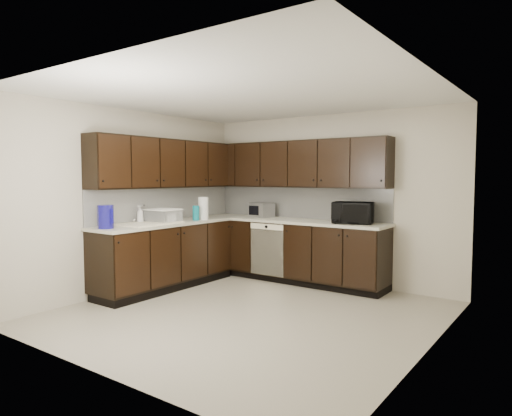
{
  "coord_description": "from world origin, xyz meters",
  "views": [
    {
      "loc": [
        3.09,
        -4.16,
        1.59
      ],
      "look_at": [
        -0.32,
        0.6,
        1.18
      ],
      "focal_mm": 32.0,
      "sensor_mm": 36.0,
      "label": 1
    }
  ],
  "objects_px": {
    "storage_bin": "(162,216)",
    "microwave": "(353,213)",
    "sink": "(149,228)",
    "blue_pitcher": "(106,217)",
    "toaster_oven": "(261,210)"
  },
  "relations": [
    {
      "from": "toaster_oven",
      "to": "blue_pitcher",
      "type": "height_order",
      "value": "blue_pitcher"
    },
    {
      "from": "blue_pitcher",
      "to": "microwave",
      "type": "bearing_deg",
      "value": 46.88
    },
    {
      "from": "microwave",
      "to": "toaster_oven",
      "type": "bearing_deg",
      "value": 162.17
    },
    {
      "from": "sink",
      "to": "blue_pitcher",
      "type": "distance_m",
      "value": 0.7
    },
    {
      "from": "toaster_oven",
      "to": "blue_pitcher",
      "type": "distance_m",
      "value": 2.52
    },
    {
      "from": "sink",
      "to": "blue_pitcher",
      "type": "relative_size",
      "value": 2.8
    },
    {
      "from": "microwave",
      "to": "toaster_oven",
      "type": "height_order",
      "value": "microwave"
    },
    {
      "from": "sink",
      "to": "microwave",
      "type": "xyz_separation_m",
      "value": [
        2.22,
        1.69,
        0.21
      ]
    },
    {
      "from": "toaster_oven",
      "to": "storage_bin",
      "type": "bearing_deg",
      "value": -102.01
    },
    {
      "from": "microwave",
      "to": "storage_bin",
      "type": "bearing_deg",
      "value": -162.25
    },
    {
      "from": "blue_pitcher",
      "to": "sink",
      "type": "bearing_deg",
      "value": 89.02
    },
    {
      "from": "microwave",
      "to": "toaster_oven",
      "type": "relative_size",
      "value": 1.5
    },
    {
      "from": "storage_bin",
      "to": "microwave",
      "type": "bearing_deg",
      "value": 32.58
    },
    {
      "from": "storage_bin",
      "to": "blue_pitcher",
      "type": "xyz_separation_m",
      "value": [
        0.0,
        -0.92,
        0.05
      ]
    },
    {
      "from": "sink",
      "to": "toaster_oven",
      "type": "distance_m",
      "value": 1.89
    }
  ]
}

